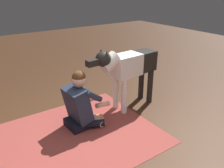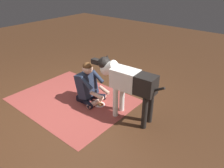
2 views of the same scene
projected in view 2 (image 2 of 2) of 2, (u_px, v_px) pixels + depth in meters
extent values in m
plane|color=#462918|center=(73.00, 105.00, 4.35)|extent=(15.96, 15.96, 0.00)
cube|color=#9C3E38|center=(73.00, 100.00, 4.53)|extent=(2.39, 1.87, 0.01)
cube|color=black|center=(86.00, 97.00, 4.53)|extent=(0.26, 0.35, 0.12)
cylinder|color=black|center=(96.00, 96.00, 4.56)|extent=(0.40, 0.29, 0.11)
cylinder|color=beige|center=(100.00, 100.00, 4.43)|extent=(0.14, 0.37, 0.09)
cylinder|color=black|center=(87.00, 102.00, 4.34)|extent=(0.41, 0.25, 0.11)
cylinder|color=beige|center=(94.00, 103.00, 4.31)|extent=(0.10, 0.36, 0.09)
cube|color=#242E44|center=(87.00, 84.00, 4.37)|extent=(0.33, 0.42, 0.54)
cylinder|color=#242E44|center=(98.00, 77.00, 4.34)|extent=(0.30, 0.10, 0.24)
cylinder|color=beige|center=(104.00, 90.00, 4.30)|extent=(0.27, 0.10, 0.12)
cylinder|color=#242E44|center=(86.00, 83.00, 4.09)|extent=(0.30, 0.10, 0.24)
cylinder|color=beige|center=(96.00, 95.00, 4.12)|extent=(0.28, 0.13, 0.12)
sphere|color=beige|center=(88.00, 69.00, 4.17)|extent=(0.21, 0.21, 0.21)
sphere|color=brown|center=(87.00, 67.00, 4.16)|extent=(0.19, 0.19, 0.19)
cylinder|color=white|center=(115.00, 102.00, 3.91)|extent=(0.10, 0.10, 0.60)
cylinder|color=white|center=(122.00, 97.00, 4.06)|extent=(0.10, 0.10, 0.60)
cylinder|color=black|center=(144.00, 113.00, 3.59)|extent=(0.10, 0.10, 0.60)
cylinder|color=black|center=(150.00, 108.00, 3.75)|extent=(0.10, 0.10, 0.60)
cube|color=white|center=(125.00, 79.00, 3.70)|extent=(0.49, 0.34, 0.35)
cube|color=black|center=(144.00, 84.00, 3.51)|extent=(0.43, 0.32, 0.33)
cylinder|color=white|center=(110.00, 68.00, 3.82)|extent=(0.35, 0.24, 0.32)
sphere|color=black|center=(104.00, 63.00, 3.85)|extent=(0.23, 0.23, 0.23)
cube|color=black|center=(96.00, 61.00, 3.96)|extent=(0.18, 0.11, 0.09)
cone|color=black|center=(102.00, 60.00, 3.75)|extent=(0.09, 0.09, 0.10)
cone|color=black|center=(107.00, 57.00, 3.85)|extent=(0.09, 0.09, 0.10)
cylinder|color=black|center=(156.00, 90.00, 3.41)|extent=(0.31, 0.06, 0.20)
cylinder|color=silver|center=(100.00, 105.00, 4.36)|extent=(0.22, 0.22, 0.01)
cylinder|color=tan|center=(100.00, 103.00, 4.36)|extent=(0.17, 0.08, 0.05)
cylinder|color=tan|center=(99.00, 104.00, 4.34)|extent=(0.17, 0.08, 0.05)
cylinder|color=#9F3D28|center=(100.00, 103.00, 4.35)|extent=(0.18, 0.07, 0.04)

